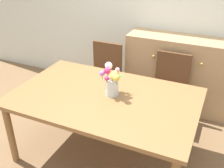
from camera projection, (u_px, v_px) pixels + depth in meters
name	position (u px, v px, depth m)	size (l,w,h in m)	color
ground_plane	(105.00, 153.00, 2.94)	(12.00, 12.00, 0.00)	brown
dining_table	(105.00, 102.00, 2.63)	(1.82, 1.15, 0.74)	olive
chair_left	(104.00, 72.00, 3.60)	(0.42, 0.42, 0.90)	brown
chair_right	(169.00, 84.00, 3.27)	(0.42, 0.42, 0.90)	brown
dresser	(178.00, 73.00, 3.60)	(1.40, 0.47, 1.00)	tan
flower_vase	(112.00, 81.00, 2.55)	(0.23, 0.22, 0.30)	silver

